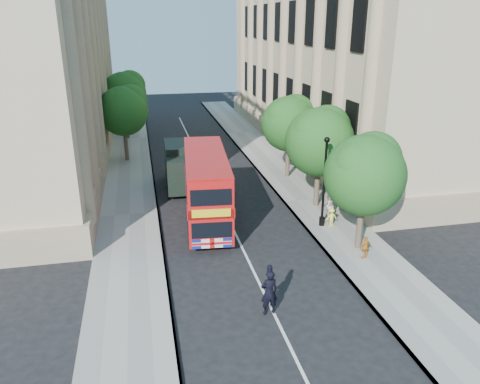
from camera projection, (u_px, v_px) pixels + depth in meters
ground at (264, 293)px, 20.28m from camera, size 120.00×120.00×0.00m
pavement_right at (309, 200)px, 30.57m from camera, size 3.50×80.00×0.12m
pavement_left at (130, 215)px, 28.29m from camera, size 3.50×80.00×0.12m
building_right at (345, 46)px, 41.93m from camera, size 12.00×38.00×18.00m
building_left at (16, 49)px, 36.45m from camera, size 12.00×38.00×18.00m
tree_right_near at (365, 171)px, 22.75m from camera, size 4.00×4.00×6.08m
tree_right_mid at (320, 138)px, 28.19m from camera, size 4.20×4.20×6.37m
tree_right_far at (289, 121)px, 33.74m from camera, size 4.00×4.00×6.15m
tree_left_far at (123, 108)px, 37.77m from camera, size 4.00×4.00×6.30m
tree_left_back at (125, 91)px, 45.02m from camera, size 4.20×4.20×6.65m
lamp_post at (324, 186)px, 25.91m from camera, size 0.32×0.32×5.16m
double_decker_bus at (206, 186)px, 26.79m from camera, size 3.03×8.81×3.99m
box_van at (182, 168)px, 32.54m from camera, size 2.33×5.40×3.06m
police_constable at (269, 292)px, 18.56m from camera, size 0.75×0.52×1.95m
woman_pedestrian at (328, 205)px, 27.34m from camera, size 0.96×0.84×1.66m
child_a at (365, 247)px, 22.83m from camera, size 0.74×0.50×1.17m
child_b at (331, 217)px, 26.44m from camera, size 0.76×0.51×1.09m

